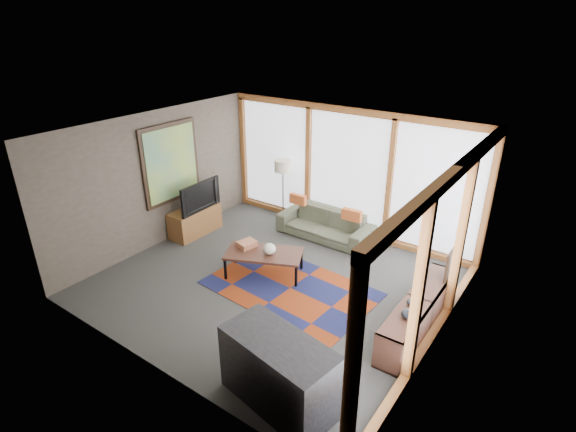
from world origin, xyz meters
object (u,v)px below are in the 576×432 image
Objects in this scene: sofa at (325,225)px; floor_lamp at (283,192)px; bookshelf at (418,314)px; tv_console at (195,221)px; coffee_table at (264,263)px; television at (197,195)px; bar_counter at (279,372)px.

floor_lamp is (-1.13, 0.11, 0.43)m from sofa.
bookshelf is 4.91m from tv_console.
coffee_table is (-0.13, -1.84, -0.07)m from sofa.
floor_lamp is 1.83m from television.
bookshelf is at bearing -4.19° from tv_console.
sofa is 2.65m from television.
bar_counter is (3.96, -2.60, -0.41)m from television.
bar_counter reaches higher than tv_console.
floor_lamp reaches higher than bookshelf.
tv_console is at bearing 168.16° from coffee_table.
television reaches higher than sofa.
bookshelf is (2.61, -1.75, -0.01)m from sofa.
television reaches higher than tv_console.
floor_lamp is 5.00m from bar_counter.
floor_lamp is 1.95m from tv_console.
bar_counter is at bearing -54.69° from floor_lamp.
tv_console is at bearing 106.86° from television.
tv_console is at bearing -127.83° from floor_lamp.
floor_lamp reaches higher than sofa.
television is at bearing 156.24° from bar_counter.
television reaches higher than bar_counter.
tv_console is (-4.90, 0.36, 0.01)m from bookshelf.
floor_lamp is 0.66× the size of bookshelf.
bookshelf is at bearing -33.27° from sofa.
sofa is 4.34m from bar_counter.
floor_lamp is 1.02× the size of bar_counter.
bar_counter is (1.88, -2.12, 0.22)m from coffee_table.
bookshelf is 4.86m from television.
sofa is 1.75× the size of tv_console.
floor_lamp is 1.28× the size of tv_console.
tv_console is at bearing -148.17° from sofa.
bar_counter is at bearing -32.45° from tv_console.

